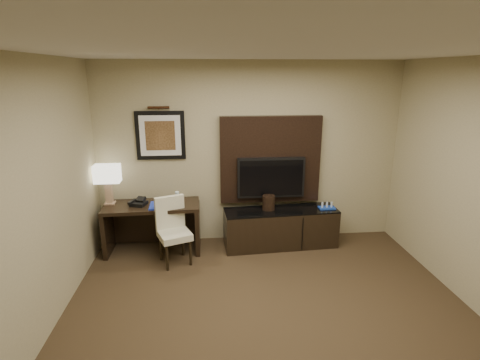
{
  "coord_description": "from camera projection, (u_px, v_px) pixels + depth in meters",
  "views": [
    {
      "loc": [
        -0.63,
        -2.95,
        2.53
      ],
      "look_at": [
        -0.21,
        1.8,
        1.15
      ],
      "focal_mm": 28.0,
      "sensor_mm": 36.0,
      "label": 1
    }
  ],
  "objects": [
    {
      "name": "floor",
      "position": [
        278.0,
        347.0,
        3.58
      ],
      "size": [
        4.5,
        5.0,
        0.01
      ],
      "primitive_type": "cube",
      "color": "#342517",
      "rests_on": "ground"
    },
    {
      "name": "ceiling",
      "position": [
        288.0,
        49.0,
        2.83
      ],
      "size": [
        4.5,
        5.0,
        0.01
      ],
      "primitive_type": "cube",
      "color": "silver",
      "rests_on": "wall_back"
    },
    {
      "name": "wall_back",
      "position": [
        250.0,
        154.0,
        5.59
      ],
      "size": [
        4.5,
        0.01,
        2.7
      ],
      "primitive_type": "cube",
      "color": "tan",
      "rests_on": "floor"
    },
    {
      "name": "wall_left",
      "position": [
        8.0,
        224.0,
        3.01
      ],
      "size": [
        0.01,
        5.0,
        2.7
      ],
      "primitive_type": "cube",
      "color": "tan",
      "rests_on": "floor"
    },
    {
      "name": "desk",
      "position": [
        153.0,
        228.0,
        5.41
      ],
      "size": [
        1.36,
        0.62,
        0.72
      ],
      "primitive_type": "cube",
      "rotation": [
        0.0,
        0.0,
        0.04
      ],
      "color": "black",
      "rests_on": "floor"
    },
    {
      "name": "credenza",
      "position": [
        281.0,
        228.0,
        5.59
      ],
      "size": [
        1.7,
        0.57,
        0.58
      ],
      "primitive_type": "cube",
      "rotation": [
        0.0,
        0.0,
        0.07
      ],
      "color": "black",
      "rests_on": "floor"
    },
    {
      "name": "tv_wall_panel",
      "position": [
        270.0,
        160.0,
        5.58
      ],
      "size": [
        1.5,
        0.12,
        1.3
      ],
      "primitive_type": "cube",
      "color": "black",
      "rests_on": "wall_back"
    },
    {
      "name": "tv",
      "position": [
        271.0,
        177.0,
        5.56
      ],
      "size": [
        1.0,
        0.08,
        0.6
      ],
      "primitive_type": "cube",
      "color": "black",
      "rests_on": "tv_wall_panel"
    },
    {
      "name": "artwork",
      "position": [
        160.0,
        135.0,
        5.38
      ],
      "size": [
        0.7,
        0.04,
        0.7
      ],
      "primitive_type": "cube",
      "color": "black",
      "rests_on": "wall_back"
    },
    {
      "name": "picture_light",
      "position": [
        158.0,
        108.0,
        5.23
      ],
      "size": [
        0.04,
        0.04,
        0.3
      ],
      "primitive_type": "cylinder",
      "color": "#402314",
      "rests_on": "wall_back"
    },
    {
      "name": "desk_chair",
      "position": [
        175.0,
        234.0,
        5.05
      ],
      "size": [
        0.54,
        0.58,
        0.84
      ],
      "primitive_type": null,
      "rotation": [
        0.0,
        0.0,
        0.38
      ],
      "color": "beige",
      "rests_on": "floor"
    },
    {
      "name": "table_lamp",
      "position": [
        108.0,
        183.0,
        5.26
      ],
      "size": [
        0.39,
        0.23,
        0.62
      ],
      "primitive_type": null,
      "rotation": [
        0.0,
        0.0,
        -0.04
      ],
      "color": "tan",
      "rests_on": "desk"
    },
    {
      "name": "desk_phone",
      "position": [
        138.0,
        202.0,
        5.27
      ],
      "size": [
        0.26,
        0.24,
        0.1
      ],
      "primitive_type": null,
      "rotation": [
        0.0,
        0.0,
        -0.32
      ],
      "color": "black",
      "rests_on": "desk"
    },
    {
      "name": "blue_folder",
      "position": [
        159.0,
        205.0,
        5.24
      ],
      "size": [
        0.26,
        0.34,
        0.02
      ],
      "primitive_type": "cube",
      "rotation": [
        0.0,
        0.0,
        0.04
      ],
      "color": "#1A2FAB",
      "rests_on": "desk"
    },
    {
      "name": "book",
      "position": [
        161.0,
        197.0,
        5.3
      ],
      "size": [
        0.15,
        0.03,
        0.2
      ],
      "primitive_type": "imported",
      "rotation": [
        0.0,
        0.0,
        0.08
      ],
      "color": "#B1A68B",
      "rests_on": "desk"
    },
    {
      "name": "water_bottle",
      "position": [
        177.0,
        197.0,
        5.33
      ],
      "size": [
        0.07,
        0.07,
        0.17
      ],
      "primitive_type": "cylinder",
      "rotation": [
        0.0,
        0.0,
        0.15
      ],
      "color": "silver",
      "rests_on": "desk"
    },
    {
      "name": "ice_bucket",
      "position": [
        269.0,
        203.0,
        5.5
      ],
      "size": [
        0.24,
        0.24,
        0.21
      ],
      "primitive_type": "cylinder",
      "rotation": [
        0.0,
        0.0,
        0.31
      ],
      "color": "black",
      "rests_on": "credenza"
    },
    {
      "name": "minibar_tray",
      "position": [
        327.0,
        206.0,
        5.55
      ],
      "size": [
        0.24,
        0.15,
        0.09
      ],
      "primitive_type": null,
      "rotation": [
        0.0,
        0.0,
        0.02
      ],
      "color": "#1940A8",
      "rests_on": "credenza"
    }
  ]
}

